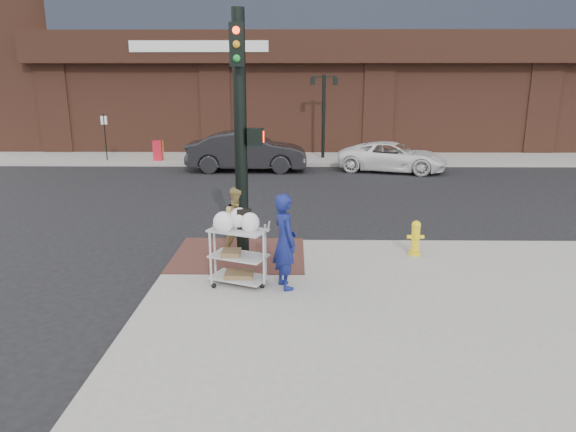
{
  "coord_description": "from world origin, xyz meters",
  "views": [
    {
      "loc": [
        0.6,
        -9.62,
        3.74
      ],
      "look_at": [
        0.47,
        0.01,
        1.25
      ],
      "focal_mm": 32.0,
      "sensor_mm": 36.0,
      "label": 1
    }
  ],
  "objects_px": {
    "woman_blue": "(285,241)",
    "pedestrian_tan": "(239,223)",
    "traffic_signal_pole": "(241,130)",
    "fire_hydrant": "(415,238)",
    "minivan_white": "(392,157)",
    "lamp_post": "(324,107)",
    "sedan_dark": "(247,152)",
    "utility_cart": "(239,251)"
  },
  "relations": [
    {
      "from": "pedestrian_tan",
      "to": "fire_hydrant",
      "type": "xyz_separation_m",
      "value": [
        3.77,
        0.17,
        -0.37
      ]
    },
    {
      "from": "utility_cart",
      "to": "traffic_signal_pole",
      "type": "bearing_deg",
      "value": 92.05
    },
    {
      "from": "woman_blue",
      "to": "utility_cart",
      "type": "relative_size",
      "value": 1.23
    },
    {
      "from": "lamp_post",
      "to": "sedan_dark",
      "type": "height_order",
      "value": "lamp_post"
    },
    {
      "from": "lamp_post",
      "to": "minivan_white",
      "type": "xyz_separation_m",
      "value": [
        2.86,
        -3.27,
        -1.98
      ]
    },
    {
      "from": "traffic_signal_pole",
      "to": "fire_hydrant",
      "type": "relative_size",
      "value": 6.53
    },
    {
      "from": "lamp_post",
      "to": "sedan_dark",
      "type": "distance_m",
      "value": 5.07
    },
    {
      "from": "sedan_dark",
      "to": "lamp_post",
      "type": "bearing_deg",
      "value": -47.52
    },
    {
      "from": "sedan_dark",
      "to": "fire_hydrant",
      "type": "distance_m",
      "value": 12.73
    },
    {
      "from": "minivan_white",
      "to": "fire_hydrant",
      "type": "distance_m",
      "value": 11.91
    },
    {
      "from": "pedestrian_tan",
      "to": "woman_blue",
      "type": "bearing_deg",
      "value": -81.71
    },
    {
      "from": "utility_cart",
      "to": "fire_hydrant",
      "type": "distance_m",
      "value": 4.0
    },
    {
      "from": "traffic_signal_pole",
      "to": "fire_hydrant",
      "type": "bearing_deg",
      "value": 2.67
    },
    {
      "from": "traffic_signal_pole",
      "to": "pedestrian_tan",
      "type": "height_order",
      "value": "traffic_signal_pole"
    },
    {
      "from": "fire_hydrant",
      "to": "woman_blue",
      "type": "bearing_deg",
      "value": -146.31
    },
    {
      "from": "woman_blue",
      "to": "fire_hydrant",
      "type": "distance_m",
      "value": 3.36
    },
    {
      "from": "sedan_dark",
      "to": "utility_cart",
      "type": "xyz_separation_m",
      "value": [
        1.07,
        -13.53,
        -0.07
      ]
    },
    {
      "from": "woman_blue",
      "to": "sedan_dark",
      "type": "xyz_separation_m",
      "value": [
        -1.92,
        13.68,
        -0.16
      ]
    },
    {
      "from": "traffic_signal_pole",
      "to": "utility_cart",
      "type": "xyz_separation_m",
      "value": [
        0.05,
        -1.52,
        -2.04
      ]
    },
    {
      "from": "woman_blue",
      "to": "utility_cart",
      "type": "height_order",
      "value": "woman_blue"
    },
    {
      "from": "sedan_dark",
      "to": "utility_cart",
      "type": "relative_size",
      "value": 3.68
    },
    {
      "from": "utility_cart",
      "to": "fire_hydrant",
      "type": "relative_size",
      "value": 1.84
    },
    {
      "from": "traffic_signal_pole",
      "to": "sedan_dark",
      "type": "bearing_deg",
      "value": 94.84
    },
    {
      "from": "sedan_dark",
      "to": "fire_hydrant",
      "type": "relative_size",
      "value": 6.79
    },
    {
      "from": "woman_blue",
      "to": "minivan_white",
      "type": "distance_m",
      "value": 14.34
    },
    {
      "from": "traffic_signal_pole",
      "to": "sedan_dark",
      "type": "relative_size",
      "value": 0.96
    },
    {
      "from": "pedestrian_tan",
      "to": "minivan_white",
      "type": "height_order",
      "value": "pedestrian_tan"
    },
    {
      "from": "lamp_post",
      "to": "woman_blue",
      "type": "relative_size",
      "value": 2.3
    },
    {
      "from": "pedestrian_tan",
      "to": "fire_hydrant",
      "type": "height_order",
      "value": "pedestrian_tan"
    },
    {
      "from": "traffic_signal_pole",
      "to": "minivan_white",
      "type": "xyz_separation_m",
      "value": [
        5.33,
        11.96,
        -2.19
      ]
    },
    {
      "from": "minivan_white",
      "to": "pedestrian_tan",
      "type": "bearing_deg",
      "value": 172.75
    },
    {
      "from": "pedestrian_tan",
      "to": "sedan_dark",
      "type": "distance_m",
      "value": 12.04
    },
    {
      "from": "minivan_white",
      "to": "utility_cart",
      "type": "xyz_separation_m",
      "value": [
        -5.28,
        -13.49,
        0.15
      ]
    },
    {
      "from": "lamp_post",
      "to": "fire_hydrant",
      "type": "height_order",
      "value": "lamp_post"
    },
    {
      "from": "sedan_dark",
      "to": "woman_blue",
      "type": "bearing_deg",
      "value": -172.23
    },
    {
      "from": "traffic_signal_pole",
      "to": "fire_hydrant",
      "type": "height_order",
      "value": "traffic_signal_pole"
    },
    {
      "from": "traffic_signal_pole",
      "to": "fire_hydrant",
      "type": "xyz_separation_m",
      "value": [
        3.67,
        0.17,
        -2.29
      ]
    },
    {
      "from": "sedan_dark",
      "to": "utility_cart",
      "type": "bearing_deg",
      "value": -175.68
    },
    {
      "from": "fire_hydrant",
      "to": "traffic_signal_pole",
      "type": "bearing_deg",
      "value": -177.33
    },
    {
      "from": "woman_blue",
      "to": "pedestrian_tan",
      "type": "height_order",
      "value": "woman_blue"
    },
    {
      "from": "woman_blue",
      "to": "sedan_dark",
      "type": "height_order",
      "value": "woman_blue"
    },
    {
      "from": "woman_blue",
      "to": "fire_hydrant",
      "type": "height_order",
      "value": "woman_blue"
    }
  ]
}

